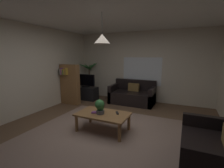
{
  "coord_description": "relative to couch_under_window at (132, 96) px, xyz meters",
  "views": [
    {
      "loc": [
        1.55,
        -3.06,
        1.7
      ],
      "look_at": [
        0.0,
        0.3,
        1.05
      ],
      "focal_mm": 25.87,
      "sensor_mm": 36.0,
      "label": 1
    }
  ],
  "objects": [
    {
      "name": "book_on_table_0",
      "position": [
        -0.13,
        -2.42,
        0.15
      ],
      "size": [
        0.15,
        0.14,
        0.02
      ],
      "primitive_type": "cube",
      "rotation": [
        0.0,
        0.0,
        0.29
      ],
      "color": "#72387F",
      "rests_on": "coffee_table"
    },
    {
      "name": "window_pane",
      "position": [
        0.19,
        0.49,
        0.85
      ],
      "size": [
        1.44,
        0.01,
        1.03
      ],
      "primitive_type": "cube",
      "color": "white"
    },
    {
      "name": "remote_on_table_0",
      "position": [
        0.35,
        -2.24,
        0.15
      ],
      "size": [
        0.13,
        0.16,
        0.02
      ],
      "primitive_type": "cube",
      "rotation": [
        0.0,
        0.0,
        0.57
      ],
      "color": "black",
      "rests_on": "coffee_table"
    },
    {
      "name": "wall_left",
      "position": [
        -2.39,
        -2.38,
        1.02
      ],
      "size": [
        0.06,
        5.75,
        2.58
      ],
      "primitive_type": "cube",
      "color": "beige",
      "rests_on": "ground"
    },
    {
      "name": "wall_back",
      "position": [
        0.15,
        0.52,
        1.02
      ],
      "size": [
        5.14,
        0.06,
        2.58
      ],
      "primitive_type": "cube",
      "color": "beige",
      "rests_on": "ground"
    },
    {
      "name": "bookshelf_corner",
      "position": [
        -2.0,
        -0.98,
        0.44
      ],
      "size": [
        0.7,
        0.31,
        1.4
      ],
      "color": "olive",
      "rests_on": "ground"
    },
    {
      "name": "tv",
      "position": [
        -1.81,
        -0.28,
        0.48
      ],
      "size": [
        0.8,
        0.16,
        0.5
      ],
      "color": "black",
      "rests_on": "tv_stand"
    },
    {
      "name": "couch_under_window",
      "position": [
        0.0,
        0.0,
        0.0
      ],
      "size": [
        1.55,
        0.86,
        0.82
      ],
      "color": "black",
      "rests_on": "ground"
    },
    {
      "name": "coffee_table",
      "position": [
        0.06,
        -2.38,
        0.08
      ],
      "size": [
        1.17,
        0.69,
        0.41
      ],
      "color": "olive",
      "rests_on": "ground"
    },
    {
      "name": "floor",
      "position": [
        0.15,
        -2.38,
        -0.28
      ],
      "size": [
        5.02,
        5.75,
        0.02
      ],
      "primitive_type": "cube",
      "color": "brown",
      "rests_on": "ground"
    },
    {
      "name": "couch_right_side",
      "position": [
        2.17,
        -2.86,
        0.0
      ],
      "size": [
        0.86,
        1.34,
        0.82
      ],
      "rotation": [
        0.0,
        0.0,
        -1.57
      ],
      "color": "black",
      "rests_on": "ground"
    },
    {
      "name": "rug",
      "position": [
        0.15,
        -2.58,
        -0.27
      ],
      "size": [
        3.27,
        3.16,
        0.01
      ],
      "primitive_type": "cube",
      "color": "gray",
      "rests_on": "ground"
    },
    {
      "name": "ceiling",
      "position": [
        0.15,
        -2.38,
        2.32
      ],
      "size": [
        5.02,
        5.75,
        0.02
      ],
      "primitive_type": "cube",
      "color": "white"
    },
    {
      "name": "potted_palm_corner",
      "position": [
        -1.97,
        0.26,
        0.46
      ],
      "size": [
        0.95,
        0.82,
        1.54
      ],
      "color": "brown",
      "rests_on": "ground"
    },
    {
      "name": "pendant_lamp",
      "position": [
        0.06,
        -2.38,
        1.77
      ],
      "size": [
        0.35,
        0.35,
        0.64
      ],
      "color": "black"
    },
    {
      "name": "potted_plant_on_table",
      "position": [
        0.01,
        -2.42,
        0.31
      ],
      "size": [
        0.22,
        0.22,
        0.33
      ],
      "color": "#4C4C51",
      "rests_on": "coffee_table"
    },
    {
      "name": "tv_stand",
      "position": [
        -1.81,
        -0.26,
        -0.02
      ],
      "size": [
        0.9,
        0.44,
        0.5
      ],
      "primitive_type": "cube",
      "color": "black",
      "rests_on": "ground"
    }
  ]
}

